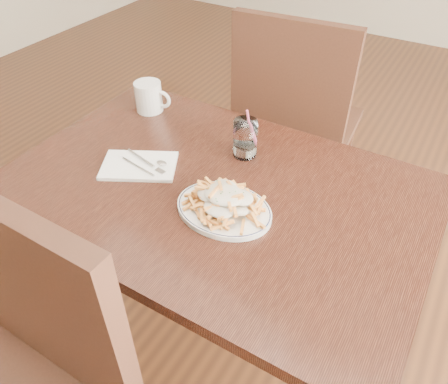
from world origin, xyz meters
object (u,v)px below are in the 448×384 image
Objects in this scene: chair_far at (295,116)px; loaded_fries at (224,198)px; table at (214,207)px; water_glass at (245,140)px; fries_plate at (224,209)px; coffee_mug at (149,97)px.

chair_far reaches higher than loaded_fries.
table is at bearing 135.58° from loaded_fries.
water_glass reaches higher than loaded_fries.
fries_plate reaches higher than table.
water_glass is (-0.00, 0.18, 0.13)m from table.
loaded_fries is at bearing -33.23° from coffee_mug.
loaded_fries is (-0.00, 0.00, 0.04)m from fries_plate.
fries_plate is at bearing -33.23° from coffee_mug.
fries_plate is 1.28× the size of loaded_fries.
chair_far is (-0.06, 0.75, -0.09)m from table.
loaded_fries is at bearing -44.42° from table.
table is at bearing -30.72° from coffee_mug.
loaded_fries is at bearing -72.97° from water_glass.
table is at bearing -85.39° from chair_far.
table is 4.98× the size of loaded_fries.
table is at bearing -89.88° from water_glass.
chair_far is 7.66× the size of coffee_mug.
loaded_fries reaches higher than fries_plate.
chair_far is 3.33× the size of fries_plate.
coffee_mug reaches higher than fries_plate.
table is 0.76m from chair_far.
chair_far is 0.86m from fries_plate.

